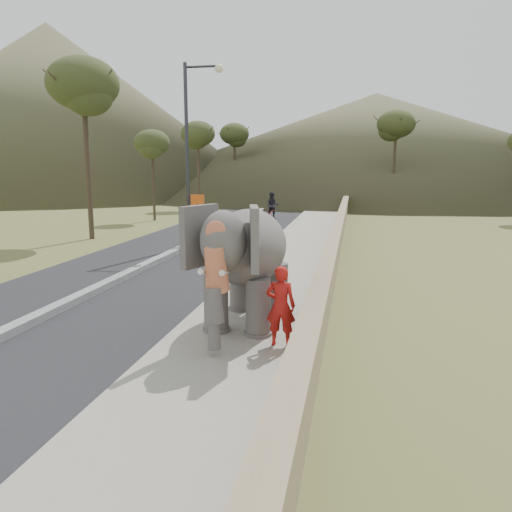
% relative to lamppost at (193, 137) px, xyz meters
% --- Properties ---
extents(ground, '(160.00, 160.00, 0.00)m').
position_rel_lamppost_xyz_m(ground, '(4.69, -13.67, -4.87)').
color(ground, olive).
rests_on(ground, ground).
extents(road, '(7.00, 120.00, 0.03)m').
position_rel_lamppost_xyz_m(road, '(-0.31, -3.67, -4.86)').
color(road, black).
rests_on(road, ground).
extents(median, '(0.35, 120.00, 0.22)m').
position_rel_lamppost_xyz_m(median, '(-0.31, -3.67, -4.76)').
color(median, black).
rests_on(median, ground).
extents(walkway, '(3.00, 120.00, 0.15)m').
position_rel_lamppost_xyz_m(walkway, '(4.69, -3.67, -4.80)').
color(walkway, '#9E9687').
rests_on(walkway, ground).
extents(parapet, '(0.30, 120.00, 1.10)m').
position_rel_lamppost_xyz_m(parapet, '(6.34, -3.67, -4.32)').
color(parapet, tan).
rests_on(parapet, ground).
extents(lamppost, '(1.76, 0.36, 8.00)m').
position_rel_lamppost_xyz_m(lamppost, '(0.00, 0.00, 0.00)').
color(lamppost, '#29292E').
rests_on(lamppost, ground).
extents(signboard, '(0.60, 0.08, 2.40)m').
position_rel_lamppost_xyz_m(signboard, '(0.19, -0.20, -3.23)').
color(signboard, '#2D2D33').
rests_on(signboard, ground).
extents(hill_left, '(60.00, 60.00, 22.00)m').
position_rel_lamppost_xyz_m(hill_left, '(-33.31, 41.33, 6.13)').
color(hill_left, brown).
rests_on(hill_left, ground).
extents(hill_far, '(80.00, 80.00, 14.00)m').
position_rel_lamppost_xyz_m(hill_far, '(9.69, 56.33, 2.13)').
color(hill_far, brown).
rests_on(hill_far, ground).
extents(elephant_and_man, '(2.34, 3.89, 2.72)m').
position_rel_lamppost_xyz_m(elephant_and_man, '(4.71, -10.62, -3.37)').
color(elephant_and_man, '#67615D').
rests_on(elephant_and_man, ground).
extents(motorcyclist, '(0.97, 1.64, 1.99)m').
position_rel_lamppost_xyz_m(motorcyclist, '(1.74, 10.41, -4.06)').
color(motorcyclist, maroon).
rests_on(motorcyclist, ground).
extents(trees, '(47.68, 44.74, 9.04)m').
position_rel_lamppost_xyz_m(trees, '(6.64, 15.84, -1.00)').
color(trees, '#473828').
rests_on(trees, ground).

